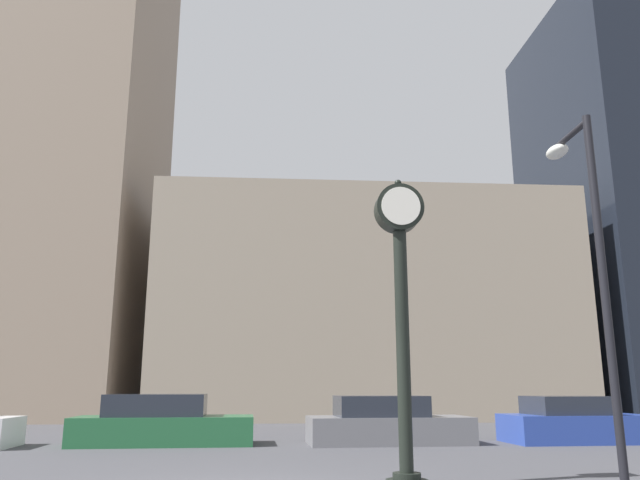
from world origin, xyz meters
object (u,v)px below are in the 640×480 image
(car_green, at_px, (162,424))
(street_lamp_right, at_px, (587,234))
(street_clock, at_px, (401,294))
(car_blue, at_px, (575,423))
(car_grey, at_px, (387,424))

(car_green, height_order, street_lamp_right, street_lamp_right)
(street_clock, bearing_deg, car_blue, 49.75)
(car_green, distance_m, car_grey, 6.05)
(car_green, bearing_deg, street_clock, -58.72)
(car_blue, bearing_deg, car_green, 177.15)
(car_grey, bearing_deg, car_blue, -2.92)
(car_blue, height_order, street_lamp_right, street_lamp_right)
(street_clock, height_order, car_blue, street_clock)
(street_clock, distance_m, car_green, 9.39)
(car_blue, relative_size, street_lamp_right, 0.65)
(street_clock, height_order, car_green, street_clock)
(car_green, xyz_separation_m, street_lamp_right, (8.38, -7.41, 3.56))
(car_blue, bearing_deg, street_clock, -132.68)
(car_green, relative_size, street_lamp_right, 0.78)
(car_green, bearing_deg, street_lamp_right, -44.00)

